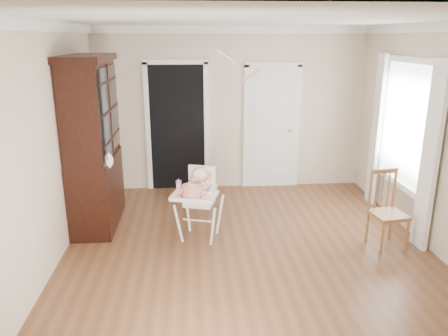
{
  "coord_description": "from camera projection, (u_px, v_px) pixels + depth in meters",
  "views": [
    {
      "loc": [
        -0.67,
        -4.76,
        2.53
      ],
      "look_at": [
        -0.28,
        0.37,
        0.98
      ],
      "focal_mm": 35.0,
      "sensor_mm": 36.0,
      "label": 1
    }
  ],
  "objects": [
    {
      "name": "window_right",
      "position": [
        403.0,
        133.0,
        5.88
      ],
      "size": [
        0.13,
        1.84,
        2.3
      ],
      "color": "white",
      "rests_on": "wall_right"
    },
    {
      "name": "closet_door",
      "position": [
        272.0,
        129.0,
        7.44
      ],
      "size": [
        0.96,
        0.09,
        2.13
      ],
      "color": "white",
      "rests_on": "wall_back"
    },
    {
      "name": "wall_left",
      "position": [
        47.0,
        149.0,
        4.77
      ],
      "size": [
        0.0,
        5.0,
        5.0
      ],
      "primitive_type": "plane",
      "rotation": [
        1.57,
        0.0,
        1.57
      ],
      "color": "beige",
      "rests_on": "floor"
    },
    {
      "name": "cake",
      "position": [
        191.0,
        190.0,
        5.31
      ],
      "size": [
        0.3,
        0.3,
        0.14
      ],
      "color": "silver",
      "rests_on": "high_chair"
    },
    {
      "name": "china_cabinet",
      "position": [
        93.0,
        143.0,
        5.85
      ],
      "size": [
        0.61,
        1.37,
        2.31
      ],
      "color": "black",
      "rests_on": "floor"
    },
    {
      "name": "high_chair",
      "position": [
        199.0,
        195.0,
        5.56
      ],
      "size": [
        0.7,
        0.8,
        0.96
      ],
      "rotation": [
        0.0,
        0.0,
        -0.28
      ],
      "color": "white",
      "rests_on": "floor"
    },
    {
      "name": "streamer",
      "position": [
        226.0,
        57.0,
        4.98
      ],
      "size": [
        0.19,
        0.47,
        0.15
      ],
      "primitive_type": null,
      "rotation": [
        0.26,
        0.0,
        0.34
      ],
      "color": "pink",
      "rests_on": "ceiling"
    },
    {
      "name": "baby",
      "position": [
        200.0,
        184.0,
        5.54
      ],
      "size": [
        0.27,
        0.25,
        0.43
      ],
      "rotation": [
        0.0,
        0.0,
        -0.28
      ],
      "color": "beige",
      "rests_on": "high_chair"
    },
    {
      "name": "floor",
      "position": [
        249.0,
        253.0,
        5.33
      ],
      "size": [
        5.0,
        5.0,
        0.0
      ],
      "primitive_type": "plane",
      "color": "#56361D",
      "rests_on": "ground"
    },
    {
      "name": "ceiling",
      "position": [
        253.0,
        20.0,
        4.54
      ],
      "size": [
        5.0,
        5.0,
        0.0
      ],
      "primitive_type": "plane",
      "rotation": [
        3.14,
        0.0,
        0.0
      ],
      "color": "white",
      "rests_on": "wall_back"
    },
    {
      "name": "wall_back",
      "position": [
        231.0,
        110.0,
        7.32
      ],
      "size": [
        4.5,
        0.0,
        4.5
      ],
      "primitive_type": "plane",
      "rotation": [
        1.57,
        0.0,
        0.0
      ],
      "color": "beige",
      "rests_on": "floor"
    },
    {
      "name": "wall_right",
      "position": [
        442.0,
        142.0,
        5.1
      ],
      "size": [
        0.0,
        5.0,
        5.0
      ],
      "primitive_type": "plane",
      "rotation": [
        1.57,
        0.0,
        -1.57
      ],
      "color": "beige",
      "rests_on": "floor"
    },
    {
      "name": "crown_molding",
      "position": [
        253.0,
        26.0,
        4.56
      ],
      "size": [
        4.5,
        5.0,
        0.12
      ],
      "primitive_type": null,
      "color": "white",
      "rests_on": "ceiling"
    },
    {
      "name": "dining_chair",
      "position": [
        387.0,
        212.0,
        5.41
      ],
      "size": [
        0.45,
        0.45,
        0.96
      ],
      "rotation": [
        0.0,
        0.0,
        0.15
      ],
      "color": "brown",
      "rests_on": "floor"
    },
    {
      "name": "sippy_cup",
      "position": [
        179.0,
        186.0,
        5.47
      ],
      "size": [
        0.07,
        0.07,
        0.17
      ],
      "rotation": [
        0.0,
        0.0,
        -0.28
      ],
      "color": "#CE7EAC",
      "rests_on": "high_chair"
    },
    {
      "name": "doorway",
      "position": [
        177.0,
        125.0,
        7.31
      ],
      "size": [
        1.06,
        0.05,
        2.22
      ],
      "color": "black",
      "rests_on": "wall_back"
    }
  ]
}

